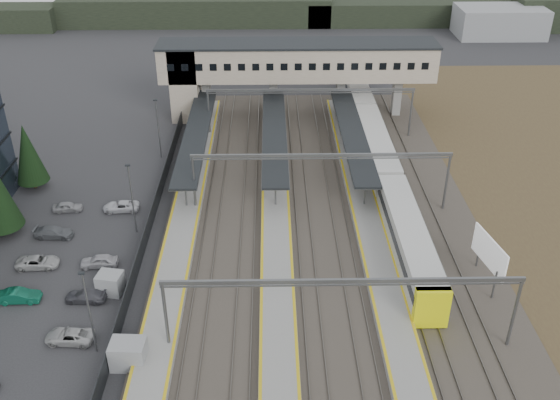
{
  "coord_description": "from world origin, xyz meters",
  "views": [
    {
      "loc": [
        6.46,
        -46.34,
        36.73
      ],
      "look_at": [
        7.42,
        9.63,
        4.0
      ],
      "focal_mm": 40.0,
      "sensor_mm": 36.0,
      "label": 1
    }
  ],
  "objects_px": {
    "relay_cabin_far": "(110,283)",
    "billboard": "(489,254)",
    "footbridge": "(278,65)",
    "train": "(376,150)",
    "relay_cabin_near": "(129,354)"
  },
  "relations": [
    {
      "from": "relay_cabin_far",
      "to": "billboard",
      "type": "xyz_separation_m",
      "value": [
        35.07,
        0.78,
        2.34
      ]
    },
    {
      "from": "footbridge",
      "to": "train",
      "type": "bearing_deg",
      "value": -53.58
    },
    {
      "from": "relay_cabin_far",
      "to": "billboard",
      "type": "relative_size",
      "value": 0.43
    },
    {
      "from": "relay_cabin_far",
      "to": "footbridge",
      "type": "relative_size",
      "value": 0.06
    },
    {
      "from": "relay_cabin_far",
      "to": "train",
      "type": "bearing_deg",
      "value": 41.97
    },
    {
      "from": "relay_cabin_near",
      "to": "billboard",
      "type": "bearing_deg",
      "value": 17.72
    },
    {
      "from": "relay_cabin_near",
      "to": "billboard",
      "type": "relative_size",
      "value": 0.5
    },
    {
      "from": "billboard",
      "to": "relay_cabin_near",
      "type": "bearing_deg",
      "value": -162.28
    },
    {
      "from": "train",
      "to": "billboard",
      "type": "height_order",
      "value": "billboard"
    },
    {
      "from": "footbridge",
      "to": "train",
      "type": "xyz_separation_m",
      "value": [
        12.3,
        -16.67,
        -5.77
      ]
    },
    {
      "from": "footbridge",
      "to": "billboard",
      "type": "height_order",
      "value": "footbridge"
    },
    {
      "from": "relay_cabin_near",
      "to": "train",
      "type": "height_order",
      "value": "train"
    },
    {
      "from": "relay_cabin_near",
      "to": "relay_cabin_far",
      "type": "bearing_deg",
      "value": 110.57
    },
    {
      "from": "relay_cabin_near",
      "to": "train",
      "type": "relative_size",
      "value": 0.05
    },
    {
      "from": "footbridge",
      "to": "relay_cabin_far",
      "type": "bearing_deg",
      "value": -110.92
    }
  ]
}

